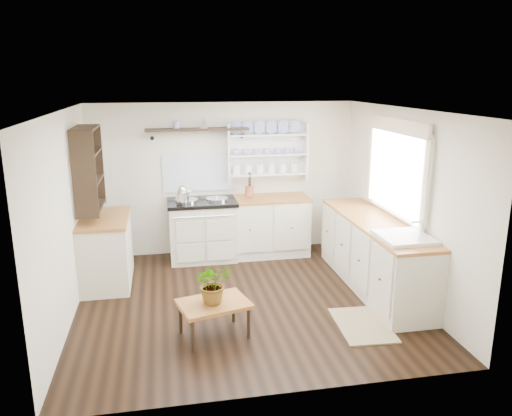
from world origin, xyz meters
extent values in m
cube|color=black|center=(0.00, 0.00, 0.00)|extent=(4.00, 3.80, 0.01)
cube|color=beige|center=(0.00, 1.90, 1.15)|extent=(4.00, 0.02, 2.30)
cube|color=beige|center=(2.00, 0.00, 1.15)|extent=(0.02, 3.80, 2.30)
cube|color=beige|center=(-2.00, 0.00, 1.15)|extent=(0.02, 3.80, 2.30)
cube|color=white|center=(0.00, 0.00, 2.30)|extent=(4.00, 3.80, 0.01)
cube|color=white|center=(1.96, 0.15, 1.50)|extent=(0.04, 1.40, 1.00)
cube|color=white|center=(1.94, 0.15, 1.50)|extent=(0.02, 1.50, 1.10)
cube|color=beige|center=(1.92, 0.15, 2.08)|extent=(0.04, 1.55, 0.18)
cube|color=beige|center=(-0.38, 1.57, 0.43)|extent=(0.97, 0.63, 0.85)
cube|color=black|center=(-0.38, 1.57, 0.88)|extent=(1.01, 0.67, 0.05)
cylinder|color=silver|center=(-0.60, 1.57, 0.92)|extent=(0.33, 0.33, 0.03)
cylinder|color=silver|center=(-0.16, 1.57, 0.92)|extent=(0.33, 0.33, 0.03)
cylinder|color=silver|center=(-0.38, 1.22, 0.75)|extent=(0.87, 0.02, 0.02)
cube|color=beige|center=(0.60, 1.60, 0.44)|extent=(1.25, 0.60, 0.88)
cube|color=brown|center=(0.60, 1.60, 0.88)|extent=(1.27, 0.63, 0.04)
cube|color=beige|center=(1.70, 0.10, 0.44)|extent=(0.60, 2.40, 0.88)
cube|color=brown|center=(1.70, 0.10, 0.88)|extent=(0.62, 2.43, 0.04)
cube|color=white|center=(1.70, -0.65, 0.80)|extent=(0.55, 0.60, 0.28)
cylinder|color=silver|center=(1.90, -0.65, 1.00)|extent=(0.02, 0.02, 0.22)
cube|color=beige|center=(-1.70, 0.90, 0.44)|extent=(0.60, 1.10, 0.88)
cube|color=brown|center=(-1.70, 0.90, 0.88)|extent=(0.62, 1.13, 0.04)
cube|color=white|center=(0.65, 1.88, 1.55)|extent=(1.20, 0.03, 0.90)
cube|color=white|center=(0.65, 1.79, 1.55)|extent=(1.20, 0.22, 0.02)
cylinder|color=navy|center=(0.65, 1.80, 1.82)|extent=(0.20, 0.02, 0.20)
cube|color=black|center=(-0.40, 1.77, 1.92)|extent=(1.50, 0.24, 0.04)
cone|color=black|center=(-1.05, 1.84, 1.81)|extent=(0.06, 0.20, 0.06)
cone|color=black|center=(0.25, 1.84, 1.81)|extent=(0.06, 0.20, 0.06)
cube|color=black|center=(-1.84, 0.90, 1.55)|extent=(0.28, 0.80, 1.05)
cylinder|color=brown|center=(0.35, 1.68, 0.99)|extent=(0.13, 0.13, 0.15)
cube|color=brown|center=(-0.46, -0.79, 0.37)|extent=(0.82, 0.67, 0.04)
cylinder|color=black|center=(-0.71, -1.07, 0.17)|extent=(0.04, 0.04, 0.35)
cylinder|color=black|center=(-0.81, -0.67, 0.17)|extent=(0.04, 0.04, 0.35)
cylinder|color=black|center=(-0.12, -0.91, 0.17)|extent=(0.04, 0.04, 0.35)
cylinder|color=black|center=(-0.22, -0.52, 0.17)|extent=(0.04, 0.04, 0.35)
imported|color=#3F7233|center=(-0.46, -0.79, 0.60)|extent=(0.45, 0.41, 0.43)
cube|color=#7B6347|center=(1.16, -0.87, 0.01)|extent=(0.60, 0.88, 0.02)
camera|label=1|loc=(-0.92, -5.56, 2.65)|focal=35.00mm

